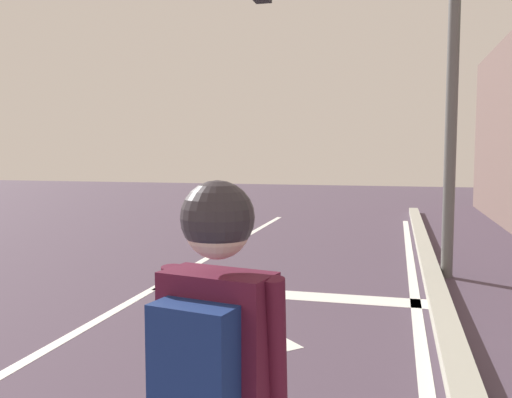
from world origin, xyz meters
TOP-DOWN VIEW (x-y plane):
  - lane_line_center at (-0.19, 6.00)m, footprint 0.12×20.00m
  - lane_line_curbside at (3.05, 6.00)m, footprint 0.12×20.00m
  - stop_bar at (1.51, 8.26)m, footprint 3.39×0.40m
  - lane_arrow_stem at (1.67, 5.63)m, footprint 0.16×1.40m
  - lane_arrow_head at (1.67, 6.48)m, footprint 0.71×0.71m
  - curb_strip at (3.30, 6.00)m, footprint 0.24×24.00m
  - skater at (2.25, 3.38)m, footprint 0.44×0.61m
  - traffic_signal_mast at (2.20, 9.76)m, footprint 5.42×0.34m

SIDE VIEW (x-z plane):
  - lane_line_center at x=-0.19m, z-range 0.00..0.01m
  - lane_line_curbside at x=3.05m, z-range 0.00..0.01m
  - stop_bar at x=1.51m, z-range 0.00..0.01m
  - lane_arrow_stem at x=1.67m, z-range 0.00..0.01m
  - lane_arrow_head at x=1.67m, z-range 0.00..0.01m
  - curb_strip at x=3.30m, z-range 0.00..0.14m
  - skater at x=2.25m, z-range 0.28..1.88m
  - traffic_signal_mast at x=2.20m, z-range 1.02..5.86m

